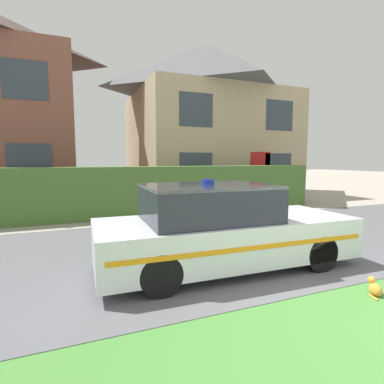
{
  "coord_description": "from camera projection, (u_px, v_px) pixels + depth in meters",
  "views": [
    {
      "loc": [
        -2.88,
        -1.98,
        1.77
      ],
      "look_at": [
        -0.38,
        4.18,
        1.05
      ],
      "focal_mm": 28.0,
      "sensor_mm": 36.0,
      "label": 1
    }
  ],
  "objects": [
    {
      "name": "ground_plane",
      "position": [
        378.0,
        332.0,
        3.09
      ],
      "size": [
        80.0,
        80.0,
        0.0
      ],
      "primitive_type": "plane",
      "color": "#A89E8E"
    },
    {
      "name": "road_strip",
      "position": [
        221.0,
        243.0,
        6.32
      ],
      "size": [
        28.0,
        5.17,
        0.01
      ],
      "primitive_type": "cube",
      "color": "#5B5B60",
      "rests_on": "ground"
    },
    {
      "name": "lawn_verge",
      "position": [
        369.0,
        326.0,
        3.18
      ],
      "size": [
        28.0,
        1.64,
        0.01
      ],
      "primitive_type": "cube",
      "color": "#478438",
      "rests_on": "ground"
    },
    {
      "name": "garden_hedge",
      "position": [
        150.0,
        191.0,
        9.52
      ],
      "size": [
        11.81,
        0.83,
        1.55
      ],
      "primitive_type": "cube",
      "color": "#4C7233",
      "rests_on": "ground"
    },
    {
      "name": "police_car",
      "position": [
        222.0,
        229.0,
        4.86
      ],
      "size": [
        4.22,
        1.72,
        1.46
      ],
      "rotation": [
        0.0,
        0.0,
        -0.03
      ],
      "color": "black",
      "rests_on": "road_strip"
    },
    {
      "name": "cat",
      "position": [
        374.0,
        288.0,
        3.91
      ],
      "size": [
        0.21,
        0.25,
        0.24
      ],
      "rotation": [
        0.0,
        0.0,
        1.3
      ],
      "color": "orange",
      "rests_on": "ground"
    },
    {
      "name": "house_right",
      "position": [
        207.0,
        119.0,
        15.27
      ],
      "size": [
        7.55,
        6.75,
        7.51
      ],
      "color": "tan",
      "rests_on": "ground"
    },
    {
      "name": "wheelie_bin",
      "position": [
        10.0,
        206.0,
        8.12
      ],
      "size": [
        0.75,
        0.75,
        1.02
      ],
      "rotation": [
        0.0,
        0.0,
        0.22
      ],
      "color": "#23662D",
      "rests_on": "ground"
    }
  ]
}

